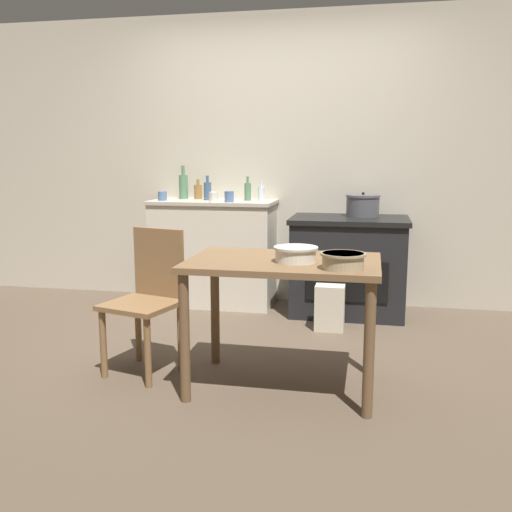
{
  "coord_description": "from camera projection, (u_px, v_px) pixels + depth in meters",
  "views": [
    {
      "loc": [
        0.81,
        -3.53,
        1.32
      ],
      "look_at": [
        0.0,
        0.43,
        0.61
      ],
      "focal_mm": 40.0,
      "sensor_mm": 36.0,
      "label": 1
    }
  ],
  "objects": [
    {
      "name": "cup_mid_right",
      "position": [
        213.0,
        197.0,
        4.8
      ],
      "size": [
        0.07,
        0.07,
        0.09
      ],
      "primitive_type": "cylinder",
      "color": "silver",
      "rests_on": "counter_cabinet"
    },
    {
      "name": "chair",
      "position": [
        149.0,
        296.0,
        3.49
      ],
      "size": [
        0.49,
        0.49,
        0.88
      ],
      "rotation": [
        0.0,
        0.0,
        -0.27
      ],
      "color": "olive",
      "rests_on": "ground_plane"
    },
    {
      "name": "cup_right",
      "position": [
        162.0,
        196.0,
        4.98
      ],
      "size": [
        0.08,
        0.08,
        0.08
      ],
      "primitive_type": "cylinder",
      "color": "#4C6B99",
      "rests_on": "counter_cabinet"
    },
    {
      "name": "bottle_far_left",
      "position": [
        183.0,
        186.0,
        5.15
      ],
      "size": [
        0.08,
        0.08,
        0.3
      ],
      "color": "#517F5B",
      "rests_on": "counter_cabinet"
    },
    {
      "name": "bottle_mid_left",
      "position": [
        261.0,
        193.0,
        4.96
      ],
      "size": [
        0.06,
        0.06,
        0.17
      ],
      "color": "silver",
      "rests_on": "counter_cabinet"
    },
    {
      "name": "flour_sack",
      "position": [
        330.0,
        308.0,
        4.35
      ],
      "size": [
        0.22,
        0.16,
        0.35
      ],
      "primitive_type": "cube",
      "color": "beige",
      "rests_on": "ground_plane"
    },
    {
      "name": "ground_plane",
      "position": [
        243.0,
        356.0,
        3.8
      ],
      "size": [
        14.0,
        14.0,
        0.0
      ],
      "primitive_type": "plane",
      "color": "brown"
    },
    {
      "name": "work_table",
      "position": [
        283.0,
        279.0,
        3.2
      ],
      "size": [
        1.07,
        0.7,
        0.75
      ],
      "color": "brown",
      "rests_on": "ground_plane"
    },
    {
      "name": "bottle_left",
      "position": [
        248.0,
        191.0,
        4.98
      ],
      "size": [
        0.06,
        0.06,
        0.21
      ],
      "color": "#517F5B",
      "rests_on": "counter_cabinet"
    },
    {
      "name": "counter_cabinet",
      "position": [
        214.0,
        252.0,
        5.08
      ],
      "size": [
        1.09,
        0.52,
        0.93
      ],
      "color": "beige",
      "rests_on": "ground_plane"
    },
    {
      "name": "mixing_bowl_large",
      "position": [
        296.0,
        253.0,
        3.1
      ],
      "size": [
        0.24,
        0.24,
        0.08
      ],
      "color": "silver",
      "rests_on": "work_table"
    },
    {
      "name": "bottle_center_left",
      "position": [
        208.0,
        191.0,
        5.02
      ],
      "size": [
        0.07,
        0.07,
        0.22
      ],
      "color": "#3D5675",
      "rests_on": "counter_cabinet"
    },
    {
      "name": "wall_back",
      "position": [
        282.0,
        161.0,
        5.1
      ],
      "size": [
        8.0,
        0.07,
        2.55
      ],
      "color": "beige",
      "rests_on": "ground_plane"
    },
    {
      "name": "bottle_center",
      "position": [
        198.0,
        191.0,
        5.16
      ],
      "size": [
        0.07,
        0.07,
        0.18
      ],
      "color": "olive",
      "rests_on": "counter_cabinet"
    },
    {
      "name": "mixing_bowl_small",
      "position": [
        343.0,
        260.0,
        2.91
      ],
      "size": [
        0.23,
        0.23,
        0.08
      ],
      "color": "tan",
      "rests_on": "work_table"
    },
    {
      "name": "stock_pot",
      "position": [
        363.0,
        206.0,
        4.77
      ],
      "size": [
        0.28,
        0.28,
        0.21
      ],
      "color": "#4C4C51",
      "rests_on": "stove"
    },
    {
      "name": "stove",
      "position": [
        348.0,
        265.0,
        4.79
      ],
      "size": [
        0.96,
        0.68,
        0.82
      ],
      "color": "black",
      "rests_on": "ground_plane"
    },
    {
      "name": "cup_center_right",
      "position": [
        229.0,
        197.0,
        4.8
      ],
      "size": [
        0.08,
        0.08,
        0.09
      ],
      "primitive_type": "cylinder",
      "color": "#4C6B99",
      "rests_on": "counter_cabinet"
    }
  ]
}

